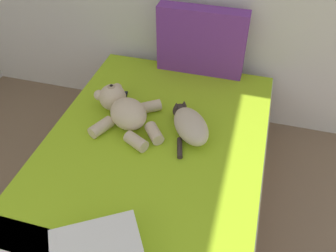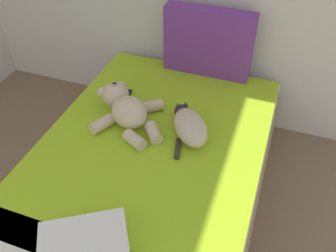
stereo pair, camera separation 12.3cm
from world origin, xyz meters
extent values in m
cube|color=#9E7A56|center=(1.98, 3.22, 0.17)|extent=(1.41, 2.02, 0.34)
cube|color=white|center=(1.98, 3.22, 0.42)|extent=(1.36, 1.96, 0.16)
cube|color=#9EC61E|center=(1.98, 3.28, 0.51)|extent=(1.35, 1.82, 0.02)
cube|color=#72338C|center=(2.08, 4.14, 0.78)|extent=(0.66, 0.13, 0.51)
ellipsoid|color=#C6B293|center=(2.18, 3.39, 0.59)|extent=(0.35, 0.39, 0.15)
sphere|color=#332823|center=(2.07, 3.55, 0.57)|extent=(0.10, 0.10, 0.10)
cone|color=#332823|center=(2.05, 3.53, 0.63)|extent=(0.04, 0.04, 0.04)
cone|color=#332823|center=(2.09, 3.56, 0.63)|extent=(0.04, 0.04, 0.04)
cylinder|color=#332823|center=(2.15, 3.24, 0.53)|extent=(0.07, 0.16, 0.03)
ellipsoid|color=#332823|center=(2.16, 3.49, 0.54)|extent=(0.10, 0.11, 0.04)
ellipsoid|color=beige|center=(1.77, 3.38, 0.61)|extent=(0.35, 0.34, 0.18)
sphere|color=beige|center=(1.61, 3.52, 0.61)|extent=(0.18, 0.18, 0.18)
sphere|color=tan|center=(1.61, 3.52, 0.67)|extent=(0.07, 0.07, 0.07)
sphere|color=black|center=(1.61, 3.52, 0.70)|extent=(0.02, 0.02, 0.02)
sphere|color=beige|center=(1.51, 3.50, 0.62)|extent=(0.07, 0.07, 0.07)
sphere|color=beige|center=(1.60, 3.61, 0.62)|extent=(0.07, 0.07, 0.07)
cylinder|color=beige|center=(1.62, 3.27, 0.56)|extent=(0.14, 0.18, 0.08)
cylinder|color=beige|center=(1.88, 3.20, 0.56)|extent=(0.17, 0.14, 0.08)
cylinder|color=beige|center=(1.86, 3.55, 0.56)|extent=(0.17, 0.16, 0.08)
cylinder|color=beige|center=(1.97, 3.30, 0.56)|extent=(0.15, 0.16, 0.08)
cube|color=black|center=(1.62, 3.64, 0.52)|extent=(0.10, 0.16, 0.01)
cube|color=black|center=(1.62, 3.64, 0.53)|extent=(0.08, 0.14, 0.00)
cube|color=white|center=(1.96, 2.46, 0.57)|extent=(0.49, 0.45, 0.11)
camera|label=1|loc=(2.50, 1.73, 2.08)|focal=38.56mm
camera|label=2|loc=(2.61, 1.77, 2.08)|focal=38.56mm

